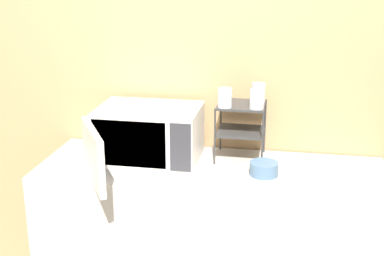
{
  "coord_description": "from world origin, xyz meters",
  "views": [
    {
      "loc": [
        0.37,
        -2.24,
        1.97
      ],
      "look_at": [
        -0.11,
        0.34,
        1.13
      ],
      "focal_mm": 50.0,
      "sensor_mm": 36.0,
      "label": 1
    }
  ],
  "objects_px": {
    "glass_front_right": "(257,99)",
    "bowl": "(264,169)",
    "microwave": "(147,134)",
    "dish_rack": "(241,119)",
    "glass_back_right": "(258,92)",
    "glass_front_left": "(225,98)"
  },
  "relations": [
    {
      "from": "glass_front_right",
      "to": "bowl",
      "type": "distance_m",
      "value": 0.35
    },
    {
      "from": "microwave",
      "to": "dish_rack",
      "type": "xyz_separation_m",
      "value": [
        0.49,
        0.11,
        0.08
      ]
    },
    {
      "from": "glass_front_right",
      "to": "glass_back_right",
      "type": "bearing_deg",
      "value": 90.4
    },
    {
      "from": "dish_rack",
      "to": "bowl",
      "type": "height_order",
      "value": "dish_rack"
    },
    {
      "from": "glass_front_right",
      "to": "bowl",
      "type": "bearing_deg",
      "value": -68.3
    },
    {
      "from": "microwave",
      "to": "bowl",
      "type": "distance_m",
      "value": 0.65
    },
    {
      "from": "dish_rack",
      "to": "glass_front_right",
      "type": "xyz_separation_m",
      "value": [
        0.08,
        -0.08,
        0.13
      ]
    },
    {
      "from": "glass_front_left",
      "to": "glass_back_right",
      "type": "distance_m",
      "value": 0.22
    },
    {
      "from": "microwave",
      "to": "glass_front_right",
      "type": "distance_m",
      "value": 0.61
    },
    {
      "from": "microwave",
      "to": "dish_rack",
      "type": "relative_size",
      "value": 2.5
    },
    {
      "from": "microwave",
      "to": "glass_front_right",
      "type": "height_order",
      "value": "glass_front_right"
    },
    {
      "from": "glass_front_left",
      "to": "bowl",
      "type": "relative_size",
      "value": 0.7
    },
    {
      "from": "microwave",
      "to": "dish_rack",
      "type": "height_order",
      "value": "dish_rack"
    },
    {
      "from": "glass_front_left",
      "to": "glass_front_right",
      "type": "bearing_deg",
      "value": 1.17
    },
    {
      "from": "dish_rack",
      "to": "glass_front_left",
      "type": "height_order",
      "value": "glass_front_left"
    },
    {
      "from": "glass_back_right",
      "to": "bowl",
      "type": "height_order",
      "value": "glass_back_right"
    },
    {
      "from": "microwave",
      "to": "bowl",
      "type": "relative_size",
      "value": 5.33
    },
    {
      "from": "glass_back_right",
      "to": "glass_front_right",
      "type": "height_order",
      "value": "same"
    },
    {
      "from": "dish_rack",
      "to": "glass_front_right",
      "type": "distance_m",
      "value": 0.18
    },
    {
      "from": "glass_back_right",
      "to": "bowl",
      "type": "relative_size",
      "value": 0.7
    },
    {
      "from": "dish_rack",
      "to": "glass_front_left",
      "type": "relative_size",
      "value": 3.06
    },
    {
      "from": "glass_back_right",
      "to": "dish_rack",
      "type": "bearing_deg",
      "value": -140.41
    }
  ]
}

